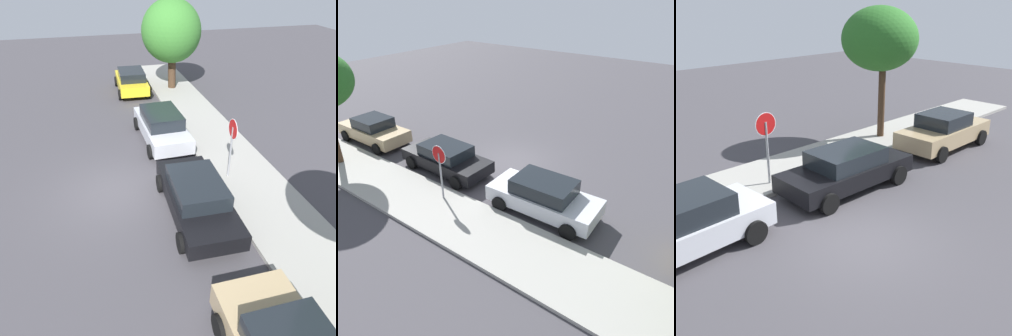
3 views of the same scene
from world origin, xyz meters
The scene contains 7 objects.
ground_plane centered at (0.00, 0.00, 0.00)m, with size 60.00×60.00×0.00m, color #423F44.
sidewalk_curb centered at (0.00, 5.08, 0.07)m, with size 32.00×2.75×0.14m, color #9E9B93.
stop_sign centered at (0.23, 4.39, 1.73)m, with size 0.76×0.08×2.53m.
parked_car_black centered at (1.91, 2.49, 0.72)m, with size 4.58×2.14×1.38m.
parked_car_silver centered at (-3.56, 2.64, 0.76)m, with size 4.41×2.10×1.48m.
parked_car_yellow centered at (-10.62, 2.37, 0.74)m, with size 3.97×2.07×1.43m.
street_tree_mid_block centered at (-10.55, 4.98, 3.58)m, with size 3.67×3.67×5.47m.
Camera 1 is at (9.98, -0.59, 7.34)m, focal length 35.00 mm.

